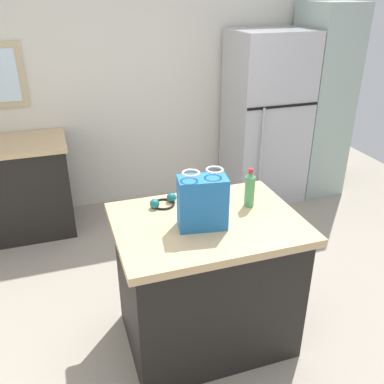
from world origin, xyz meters
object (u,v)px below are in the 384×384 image
at_px(refrigerator, 266,119).
at_px(tall_cabinet, 320,102).
at_px(kitchen_island, 206,281).
at_px(ear_defenders, 163,202).
at_px(bottle, 250,189).
at_px(small_box, 199,193).
at_px(shopping_bag, 202,202).

distance_m(refrigerator, tall_cabinet, 0.68).
distance_m(kitchen_island, ear_defenders, 0.59).
distance_m(kitchen_island, bottle, 0.66).
bearing_deg(tall_cabinet, bottle, -133.71).
height_order(small_box, ear_defenders, small_box).
relative_size(refrigerator, small_box, 10.79).
height_order(refrigerator, ear_defenders, refrigerator).
distance_m(refrigerator, bottle, 2.09).
xyz_separation_m(kitchen_island, refrigerator, (1.37, 1.89, 0.44)).
distance_m(bottle, ear_defenders, 0.56).
distance_m(shopping_bag, ear_defenders, 0.39).
distance_m(shopping_bag, bottle, 0.41).
height_order(shopping_bag, ear_defenders, shopping_bag).
bearing_deg(kitchen_island, refrigerator, 54.06).
height_order(kitchen_island, shopping_bag, shopping_bag).
relative_size(kitchen_island, ear_defenders, 5.81).
xyz_separation_m(refrigerator, shopping_bag, (-1.43, -1.95, 0.18)).
xyz_separation_m(refrigerator, bottle, (-1.05, -1.80, 0.14)).
relative_size(bottle, ear_defenders, 1.33).
distance_m(small_box, ear_defenders, 0.24).
relative_size(kitchen_island, small_box, 6.71).
bearing_deg(bottle, shopping_bag, -157.86).
bearing_deg(shopping_bag, refrigerator, 53.81).
relative_size(small_box, ear_defenders, 0.87).
height_order(kitchen_island, bottle, bottle).
bearing_deg(ear_defenders, tall_cabinet, 35.81).
xyz_separation_m(kitchen_island, ear_defenders, (-0.21, 0.27, 0.48)).
height_order(refrigerator, tall_cabinet, tall_cabinet).
distance_m(kitchen_island, refrigerator, 2.38).
height_order(shopping_bag, bottle, shopping_bag).
height_order(tall_cabinet, ear_defenders, tall_cabinet).
bearing_deg(shopping_bag, tall_cabinet, 42.99).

